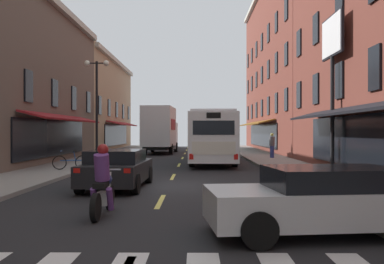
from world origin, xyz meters
The scene contains 14 objects.
ground_plane centered at (0.00, 0.00, -0.05)m, with size 34.80×80.00×0.10m, color black.
lane_centre_dashes centered at (0.00, -0.25, 0.00)m, with size 0.14×73.90×0.01m.
sidewalk_left centered at (-5.90, 0.00, 0.07)m, with size 3.00×80.00×0.14m, color gray.
sidewalk_right centered at (5.90, 0.00, 0.07)m, with size 3.00×80.00×0.14m, color gray.
billboard_sign centered at (7.05, 3.83, 5.44)m, with size 0.40×2.77×6.97m.
transit_bus centered at (2.01, 11.53, 1.63)m, with size 2.89×11.43×3.09m.
box_truck centered at (-2.13, 22.48, 2.05)m, with size 2.74×7.98×4.01m.
sedan_near centered at (3.42, -7.36, 0.66)m, with size 4.51×2.37×1.27m.
sedan_mid centered at (-1.71, -0.71, 0.68)m, with size 2.07×4.39×1.31m.
sedan_far centered at (-2.17, 33.11, 0.72)m, with size 1.99×4.46×1.39m.
motorcycle_rider centered at (-1.15, -5.57, 0.71)m, with size 0.62×2.07×1.66m.
bicycle_near centered at (-4.93, 4.95, 0.50)m, with size 1.70×0.48×0.91m.
pedestrian_mid centered at (6.19, 14.25, 1.01)m, with size 0.36×0.36×1.69m.
street_lamp_twin centered at (-4.72, 9.35, 3.38)m, with size 1.42×0.32×5.88m.
Camera 1 is at (1.00, -15.55, 1.95)m, focal length 40.71 mm.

